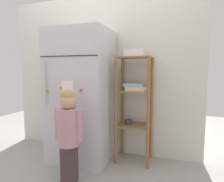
# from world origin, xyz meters

# --- Properties ---
(ground_plane) EXTENTS (6.00, 6.00, 0.00)m
(ground_plane) POSITION_xyz_m (0.00, 0.00, 0.00)
(ground_plane) COLOR #999993
(kitchen_wall_back) EXTENTS (2.65, 0.03, 2.09)m
(kitchen_wall_back) POSITION_xyz_m (0.00, 0.35, 1.04)
(kitchen_wall_back) COLOR silver
(kitchen_wall_back) RESTS_ON ground
(refrigerator) EXTENTS (0.71, 0.64, 1.59)m
(refrigerator) POSITION_xyz_m (-0.12, 0.02, 0.79)
(refrigerator) COLOR silver
(refrigerator) RESTS_ON ground
(child_standing) EXTENTS (0.30, 0.22, 0.93)m
(child_standing) POSITION_xyz_m (-0.00, -0.49, 0.57)
(child_standing) COLOR #473637
(child_standing) RESTS_ON ground
(pantry_shelf_unit) EXTENTS (0.41, 0.32, 1.27)m
(pantry_shelf_unit) POSITION_xyz_m (0.51, 0.16, 0.77)
(pantry_shelf_unit) COLOR olive
(pantry_shelf_unit) RESTS_ON ground
(fruit_bin) EXTENTS (0.24, 0.17, 0.09)m
(fruit_bin) POSITION_xyz_m (0.53, 0.17, 1.31)
(fruit_bin) COLOR white
(fruit_bin) RESTS_ON pantry_shelf_unit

